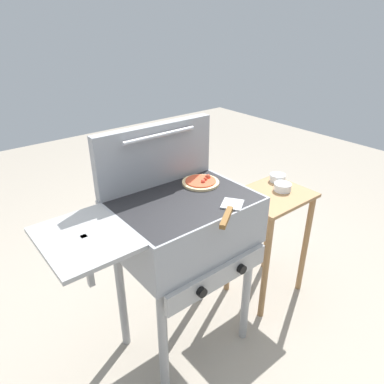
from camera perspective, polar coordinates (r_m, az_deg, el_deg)
ground_plane at (r=2.18m, az=-1.10°, el=-22.53°), size 8.00×8.00×0.00m
grill at (r=1.67m, az=-1.62°, el=-5.69°), size 0.96×0.53×0.90m
grill_lid_open at (r=1.71m, az=-5.86°, el=5.98°), size 0.63×0.09×0.30m
pizza_pepperoni at (r=1.76m, az=1.46°, el=1.64°), size 0.18×0.18×0.04m
spatula at (r=1.50m, az=5.98°, el=-3.17°), size 0.25×0.19×0.02m
prep_table at (r=2.21m, az=12.41°, el=-4.90°), size 0.44×0.36×0.72m
topping_bowl_near at (r=2.16m, az=14.40°, el=0.75°), size 0.10×0.10×0.04m
topping_bowl_far at (r=2.28m, az=13.64°, el=2.20°), size 0.10×0.10×0.04m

